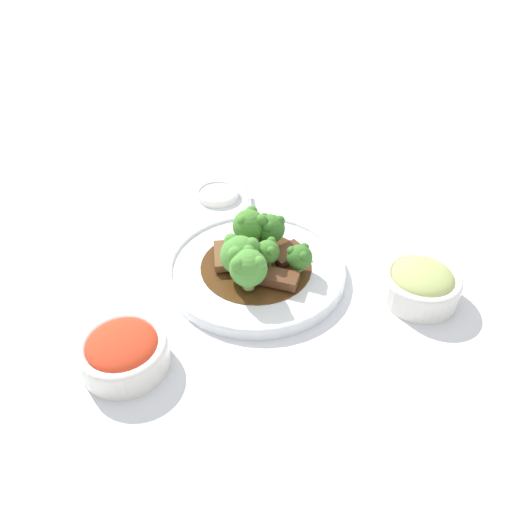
% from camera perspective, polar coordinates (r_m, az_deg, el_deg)
% --- Properties ---
extents(ground_plane, '(4.00, 4.00, 0.00)m').
position_cam_1_polar(ground_plane, '(0.75, 0.00, -2.03)').
color(ground_plane, silver).
extents(main_plate, '(0.26, 0.26, 0.02)m').
position_cam_1_polar(main_plate, '(0.74, 0.00, -1.44)').
color(main_plate, white).
rests_on(main_plate, ground_plane).
extents(beef_strip_0, '(0.04, 0.06, 0.01)m').
position_cam_1_polar(beef_strip_0, '(0.74, 0.15, 0.13)').
color(beef_strip_0, brown).
rests_on(beef_strip_0, main_plate).
extents(beef_strip_1, '(0.05, 0.07, 0.01)m').
position_cam_1_polar(beef_strip_1, '(0.74, -3.26, 0.07)').
color(beef_strip_1, brown).
rests_on(beef_strip_1, main_plate).
extents(beef_strip_2, '(0.06, 0.05, 0.01)m').
position_cam_1_polar(beef_strip_2, '(0.75, 3.65, 0.37)').
color(beef_strip_2, '#56331E').
rests_on(beef_strip_2, main_plate).
extents(beef_strip_3, '(0.08, 0.06, 0.01)m').
position_cam_1_polar(beef_strip_3, '(0.70, 1.89, -2.41)').
color(beef_strip_3, '#56331E').
rests_on(beef_strip_3, main_plate).
extents(broccoli_floret_0, '(0.06, 0.06, 0.06)m').
position_cam_1_polar(broccoli_floret_0, '(0.70, -1.86, 0.20)').
color(broccoli_floret_0, '#7FA84C').
rests_on(broccoli_floret_0, main_plate).
extents(broccoli_floret_1, '(0.04, 0.04, 0.05)m').
position_cam_1_polar(broccoli_floret_1, '(0.71, 1.33, 0.49)').
color(broccoli_floret_1, '#8EB756').
rests_on(broccoli_floret_1, main_plate).
extents(broccoli_floret_2, '(0.05, 0.05, 0.06)m').
position_cam_1_polar(broccoli_floret_2, '(0.75, -0.46, 3.58)').
color(broccoli_floret_2, '#8EB756').
rests_on(broccoli_floret_2, main_plate).
extents(broccoli_floret_3, '(0.04, 0.04, 0.05)m').
position_cam_1_polar(broccoli_floret_3, '(0.75, 1.68, 3.21)').
color(broccoli_floret_3, '#7FA84C').
rests_on(broccoli_floret_3, main_plate).
extents(broccoli_floret_4, '(0.04, 0.04, 0.04)m').
position_cam_1_polar(broccoli_floret_4, '(0.71, 5.00, -0.07)').
color(broccoli_floret_4, '#8EB756').
rests_on(broccoli_floret_4, main_plate).
extents(broccoli_floret_5, '(0.05, 0.05, 0.06)m').
position_cam_1_polar(broccoli_floret_5, '(0.67, -0.88, -1.29)').
color(broccoli_floret_5, '#7FA84C').
rests_on(broccoli_floret_5, main_plate).
extents(serving_spoon, '(0.05, 0.19, 0.01)m').
position_cam_1_polar(serving_spoon, '(0.79, -0.55, 3.24)').
color(serving_spoon, silver).
rests_on(serving_spoon, main_plate).
extents(side_bowl_kimchi, '(0.11, 0.11, 0.05)m').
position_cam_1_polar(side_bowl_kimchi, '(0.63, -14.92, -10.44)').
color(side_bowl_kimchi, white).
rests_on(side_bowl_kimchi, ground_plane).
extents(side_bowl_appetizer, '(0.11, 0.11, 0.05)m').
position_cam_1_polar(side_bowl_appetizer, '(0.73, 18.31, -2.99)').
color(side_bowl_appetizer, white).
rests_on(side_bowl_appetizer, ground_plane).
extents(sauce_dish, '(0.08, 0.08, 0.01)m').
position_cam_1_polar(sauce_dish, '(0.92, -4.42, 7.12)').
color(sauce_dish, white).
rests_on(sauce_dish, ground_plane).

